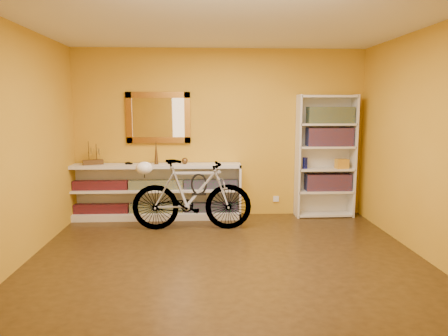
{
  "coord_description": "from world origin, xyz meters",
  "views": [
    {
      "loc": [
        -0.25,
        -4.43,
        1.72
      ],
      "look_at": [
        0.0,
        0.7,
        0.95
      ],
      "focal_mm": 32.97,
      "sensor_mm": 36.0,
      "label": 1
    }
  ],
  "objects_px": {
    "bookcase": "(325,156)",
    "helmet": "(144,168)",
    "console_unit": "(156,191)",
    "bicycle": "(192,195)"
  },
  "relations": [
    {
      "from": "bookcase",
      "to": "bicycle",
      "type": "distance_m",
      "value": 2.21
    },
    {
      "from": "console_unit",
      "to": "bookcase",
      "type": "relative_size",
      "value": 1.37
    },
    {
      "from": "bicycle",
      "to": "helmet",
      "type": "bearing_deg",
      "value": 90.0
    },
    {
      "from": "console_unit",
      "to": "bookcase",
      "type": "xyz_separation_m",
      "value": [
        2.63,
        0.03,
        0.52
      ]
    },
    {
      "from": "bookcase",
      "to": "bicycle",
      "type": "height_order",
      "value": "bookcase"
    },
    {
      "from": "bicycle",
      "to": "helmet",
      "type": "relative_size",
      "value": 7.24
    },
    {
      "from": "console_unit",
      "to": "helmet",
      "type": "distance_m",
      "value": 0.76
    },
    {
      "from": "console_unit",
      "to": "bicycle",
      "type": "bearing_deg",
      "value": -47.2
    },
    {
      "from": "bookcase",
      "to": "helmet",
      "type": "xyz_separation_m",
      "value": [
        -2.71,
        -0.63,
        -0.07
      ]
    },
    {
      "from": "bookcase",
      "to": "helmet",
      "type": "bearing_deg",
      "value": -166.95
    }
  ]
}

